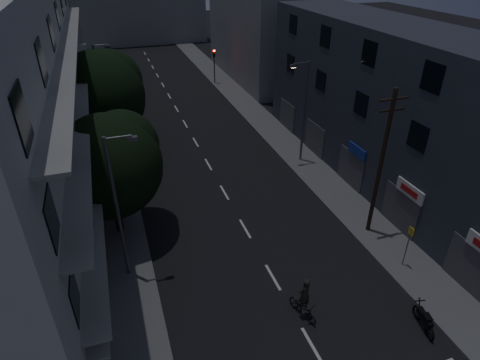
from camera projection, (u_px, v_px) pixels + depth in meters
ground at (194, 140)px, 36.62m from camera, size 160.00×160.00×0.00m
sidewalk_left at (109, 151)px, 34.50m from camera, size 3.00×90.00×0.15m
sidewalk_right at (270, 129)px, 38.66m from camera, size 3.00×90.00×0.15m
lane_markings at (181, 116)px, 41.71m from camera, size 0.15×60.50×0.01m
building_left at (19, 107)px, 24.04m from camera, size 7.00×36.00×14.00m
building_right at (392, 108)px, 28.17m from camera, size 6.19×28.00×11.00m
building_far_left at (49, 16)px, 47.98m from camera, size 6.00×20.00×16.00m
building_far_right at (254, 26)px, 50.50m from camera, size 6.00×20.00×13.00m
building_far_end at (135, 12)px, 70.77m from camera, size 24.00×8.00×10.00m
tree_near at (109, 162)px, 22.55m from camera, size 6.09×6.09×7.51m
tree_mid at (99, 94)px, 30.65m from camera, size 7.04×7.04×8.67m
tree_far at (96, 73)px, 41.02m from camera, size 5.04×5.04×6.24m
traffic_signal_far_right at (214, 59)px, 49.75m from camera, size 0.28×0.37×4.10m
traffic_signal_far_left at (107, 71)px, 45.15m from camera, size 0.28×0.37×4.10m
street_lamp_left_near at (119, 204)px, 19.40m from camera, size 1.51×0.25×8.00m
street_lamp_right at (303, 108)px, 30.71m from camera, size 1.51×0.25×8.00m
street_lamp_left_far at (101, 86)px, 35.57m from camera, size 1.51×0.25×8.00m
utility_pole at (381, 162)px, 22.51m from camera, size 1.80×0.24×9.00m
bus_stop_sign at (409, 240)px, 21.29m from camera, size 0.06×0.35×2.52m
motorcycle at (424, 320)px, 18.49m from camera, size 0.66×1.87×1.21m
cyclist at (303, 304)px, 18.95m from camera, size 1.13×1.93×2.31m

